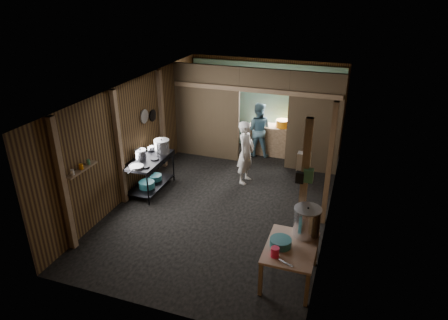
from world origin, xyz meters
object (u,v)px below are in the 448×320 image
at_px(yellow_tub, 282,123).
at_px(pink_bucket, 275,252).
at_px(stove_pot_large, 162,147).
at_px(cook, 246,152).
at_px(gas_range, 150,174).
at_px(prep_table, 290,263).
at_px(stock_pot, 307,222).

bearing_deg(yellow_tub, pink_bucket, -79.63).
bearing_deg(stove_pot_large, cook, 23.32).
height_order(gas_range, stove_pot_large, stove_pot_large).
distance_m(prep_table, stock_pot, 0.74).
distance_m(gas_range, pink_bucket, 4.23).
bearing_deg(cook, gas_range, 127.52).
bearing_deg(cook, prep_table, -144.51).
relative_size(pink_bucket, yellow_tub, 0.43).
distance_m(pink_bucket, yellow_tub, 5.52).
height_order(gas_range, pink_bucket, gas_range).
xyz_separation_m(stock_pot, cook, (-1.87, 2.76, -0.12)).
distance_m(pink_bucket, cook, 3.82).
bearing_deg(stock_pot, pink_bucket, -116.54).
relative_size(yellow_tub, cook, 0.23).
bearing_deg(stove_pot_large, gas_range, -114.68).
xyz_separation_m(gas_range, pink_bucket, (3.51, -2.34, 0.33)).
bearing_deg(gas_range, stock_pot, -22.36).
xyz_separation_m(prep_table, yellow_tub, (-1.19, 5.10, 0.62)).
bearing_deg(prep_table, pink_bucket, -121.21).
height_order(gas_range, prep_table, gas_range).
distance_m(stock_pot, yellow_tub, 4.88).
xyz_separation_m(prep_table, pink_bucket, (-0.20, -0.33, 0.41)).
relative_size(gas_range, cook, 0.89).
relative_size(gas_range, pink_bucket, 8.72).
bearing_deg(gas_range, stove_pot_large, 65.32).
xyz_separation_m(pink_bucket, cook, (-1.49, 3.51, 0.05)).
relative_size(stove_pot_large, stock_pot, 0.68).
xyz_separation_m(gas_range, cook, (2.02, 1.17, 0.37)).
height_order(stove_pot_large, stock_pot, same).
distance_m(stove_pot_large, cook, 2.02).
height_order(prep_table, stock_pot, stock_pot).
distance_m(stock_pot, cook, 3.34).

